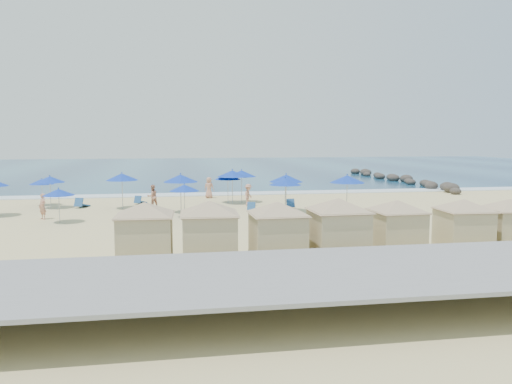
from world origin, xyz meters
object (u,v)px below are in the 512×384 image
cabana_2 (278,225)px  cabana_6 (509,218)px  umbrella_9 (232,174)px  umbrella_11 (347,179)px  beachgoer_2 (248,195)px  beachgoer_1 (152,196)px  cabana_5 (464,219)px  umbrella_8 (285,182)px  umbrella_10 (286,178)px  beachgoer_0 (43,206)px  umbrella_4 (122,177)px  umbrella_7 (228,177)px  cabana_1 (210,225)px  umbrella_6 (184,188)px  rock_jetty (398,179)px  umbrella_5 (181,178)px  cabana_0 (145,226)px  umbrella_2 (42,182)px  umbrella_0 (50,179)px  cabana_3 (338,222)px  cabana_4 (397,221)px  beachgoer_3 (209,188)px  trash_bin (266,222)px  umbrella_3 (59,192)px

cabana_2 → cabana_6: bearing=2.2°
umbrella_9 → umbrella_11: bearing=-42.1°
beachgoer_2 → beachgoer_1: bearing=118.1°
cabana_5 → umbrella_8: bearing=111.5°
umbrella_10 → beachgoer_0: umbrella_10 is taller
umbrella_4 → cabana_2: bearing=-66.1°
cabana_6 → umbrella_7: size_ratio=1.76×
umbrella_11 → beachgoer_0: (-19.53, 0.90, -1.52)m
umbrella_8 → umbrella_10: bearing=73.0°
cabana_5 → umbrella_9: (-7.91, 18.34, 0.80)m
cabana_1 → umbrella_11: bearing=50.4°
umbrella_8 → umbrella_6: bearing=-174.3°
umbrella_7 → cabana_1: bearing=-98.6°
rock_jetty → umbrella_5: umbrella_5 is taller
cabana_2 → umbrella_4: bearing=113.9°
beachgoer_2 → cabana_0: bearing=-173.5°
umbrella_8 → umbrella_5: bearing=167.7°
umbrella_6 → beachgoer_2: (4.84, 4.79, -1.09)m
umbrella_4 → umbrella_2: bearing=155.5°
cabana_6 → umbrella_0: bearing=142.5°
umbrella_2 → beachgoer_2: umbrella_2 is taller
umbrella_6 → umbrella_7: (3.54, 6.84, 0.15)m
cabana_3 → cabana_4: (2.78, 0.48, -0.12)m
cabana_0 → umbrella_4: size_ratio=1.70×
beachgoer_3 → trash_bin: bearing=125.2°
beachgoer_2 → umbrella_7: bearing=60.5°
cabana_2 → umbrella_11: bearing=59.1°
umbrella_3 → umbrella_10: size_ratio=0.80×
cabana_6 → trash_bin: bearing=143.4°
cabana_1 → cabana_4: size_ratio=1.07×
cabana_3 → cabana_5: (5.83, 0.36, -0.13)m
cabana_6 → umbrella_4: 24.87m
umbrella_6 → beachgoer_0: (-8.75, 0.85, -1.10)m
cabana_0 → beachgoer_2: bearing=68.3°
cabana_3 → cabana_6: (8.10, 0.45, -0.16)m
cabana_0 → umbrella_5: size_ratio=1.66×
cabana_3 → umbrella_0: 23.97m
cabana_4 → umbrella_0: (-18.11, 17.94, 0.56)m
umbrella_7 → beachgoer_0: (-12.29, -5.99, -1.24)m
umbrella_5 → umbrella_8: (6.90, -1.51, -0.19)m
umbrella_2 → umbrella_11: 22.53m
cabana_0 → cabana_3: size_ratio=0.98×
umbrella_3 → umbrella_6: bearing=5.2°
beachgoer_1 → cabana_5: bearing=101.8°
cabana_6 → umbrella_4: size_ratio=1.57×
umbrella_6 → umbrella_7: size_ratio=0.93×
umbrella_9 → beachgoer_3: 4.45m
cabana_1 → umbrella_5: size_ratio=1.69×
umbrella_0 → umbrella_2: 1.94m
cabana_2 → umbrella_5: cabana_2 is taller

